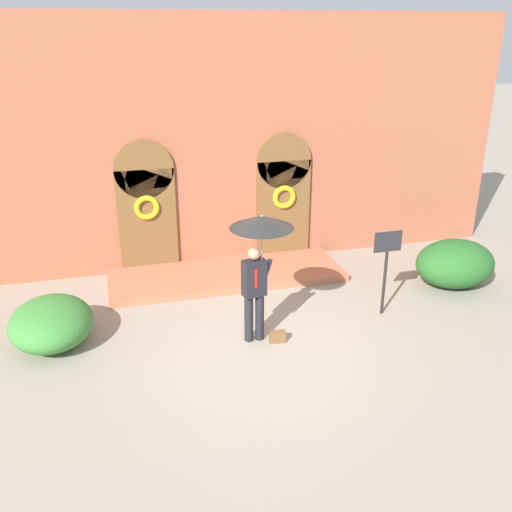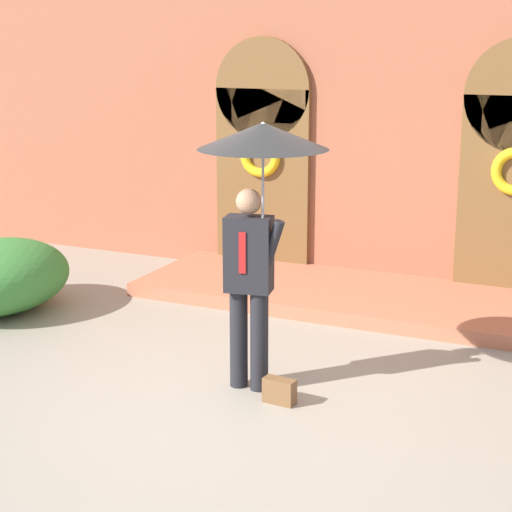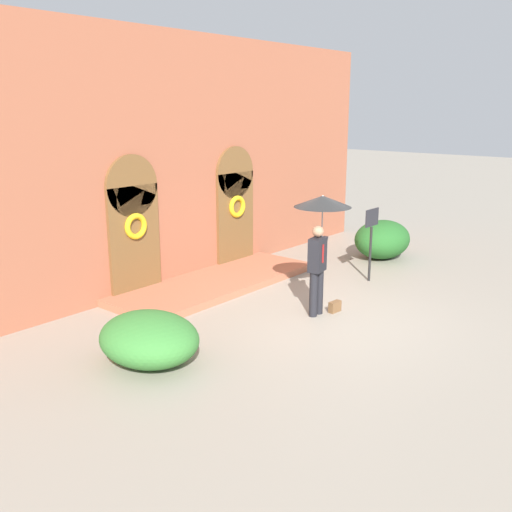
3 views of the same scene
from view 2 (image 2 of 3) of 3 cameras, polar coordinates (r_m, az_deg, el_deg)
name	(u,v)px [view 2 (image 2 of 3)]	position (r m, az deg, el deg)	size (l,w,h in m)	color
ground_plane	(245,400)	(7.49, -0.72, -9.56)	(80.00, 80.00, 0.00)	gray
building_facade	(391,67)	(10.74, 8.99, 12.31)	(14.00, 2.30, 5.60)	#9E563D
person_with_umbrella	(259,176)	(7.16, 0.22, 5.34)	(1.10, 1.10, 2.36)	black
handbag	(279,391)	(7.39, 1.58, -8.98)	(0.28, 0.12, 0.22)	brown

